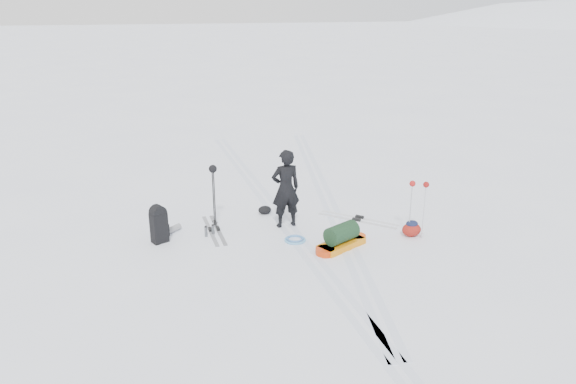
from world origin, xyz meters
name	(u,v)px	position (x,y,z in m)	size (l,w,h in m)	color
ground	(292,233)	(0.00, 0.00, 0.00)	(200.00, 200.00, 0.00)	white
snow_hill_backdrop	(476,344)	(62.69, 84.02, -69.02)	(359.50, 192.00, 162.45)	white
ski_tracks	(309,216)	(0.61, 0.88, 0.00)	(3.38, 17.97, 0.01)	silver
skier	(286,189)	(-0.05, 0.44, 0.91)	(0.66, 0.43, 1.81)	black
pulk_sled	(341,239)	(0.83, -0.96, 0.20)	(1.40, 1.03, 0.53)	orange
expedition_rucksack	(161,224)	(-2.85, 0.24, 0.39)	(0.69, 0.86, 0.84)	black
ski_poles_black	(213,176)	(-1.64, 0.78, 1.20)	(0.18, 0.22, 1.47)	black
ski_poles_silver	(419,191)	(2.57, -0.82, 1.09)	(0.38, 0.26, 1.30)	#AFB2B6
touring_skis_grey	(214,230)	(-1.69, 0.54, 0.01)	(0.40, 1.78, 0.06)	gray
touring_skis_white	(358,219)	(1.69, 0.42, 0.02)	(1.65, 1.52, 0.07)	#BABCC1
rope_coil	(295,239)	(-0.04, -0.40, 0.03)	(0.58, 0.58, 0.06)	#59A4D9
small_daypack	(412,229)	(2.51, -0.74, 0.18)	(0.46, 0.36, 0.37)	maroon
thermos_pair	(209,230)	(-1.82, 0.29, 0.12)	(0.24, 0.17, 0.25)	slate
stuff_sack	(265,210)	(-0.38, 1.30, 0.10)	(0.35, 0.27, 0.20)	black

